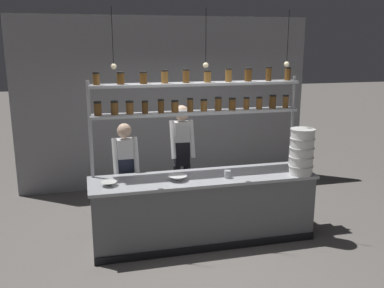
{
  "coord_description": "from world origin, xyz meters",
  "views": [
    {
      "loc": [
        -1.5,
        -5.26,
        2.68
      ],
      "look_at": [
        -0.11,
        0.2,
        1.33
      ],
      "focal_mm": 40.0,
      "sensor_mm": 36.0,
      "label": 1
    }
  ],
  "objects_px": {
    "spice_shelf_unit": "(197,102)",
    "serving_cup_front": "(227,174)",
    "prep_bowl_near_left": "(109,184)",
    "chef_left": "(126,171)",
    "prep_bowl_center_front": "(178,178)",
    "container_stack": "(302,152)",
    "chef_center": "(182,154)"
  },
  "relations": [
    {
      "from": "chef_center",
      "to": "prep_bowl_near_left",
      "type": "bearing_deg",
      "value": -138.79
    },
    {
      "from": "spice_shelf_unit",
      "to": "prep_bowl_near_left",
      "type": "distance_m",
      "value": 1.61
    },
    {
      "from": "spice_shelf_unit",
      "to": "chef_left",
      "type": "bearing_deg",
      "value": 166.0
    },
    {
      "from": "prep_bowl_center_front",
      "to": "chef_left",
      "type": "bearing_deg",
      "value": 132.49
    },
    {
      "from": "chef_left",
      "to": "prep_bowl_center_front",
      "type": "relative_size",
      "value": 6.41
    },
    {
      "from": "chef_center",
      "to": "prep_bowl_near_left",
      "type": "distance_m",
      "value": 1.46
    },
    {
      "from": "container_stack",
      "to": "chef_center",
      "type": "bearing_deg",
      "value": 143.2
    },
    {
      "from": "chef_left",
      "to": "prep_bowl_center_front",
      "type": "distance_m",
      "value": 0.9
    },
    {
      "from": "chef_left",
      "to": "prep_bowl_center_front",
      "type": "xyz_separation_m",
      "value": [
        0.61,
        -0.66,
        0.05
      ]
    },
    {
      "from": "chef_center",
      "to": "prep_bowl_center_front",
      "type": "relative_size",
      "value": 7.16
    },
    {
      "from": "spice_shelf_unit",
      "to": "serving_cup_front",
      "type": "relative_size",
      "value": 29.07
    },
    {
      "from": "chef_left",
      "to": "spice_shelf_unit",
      "type": "bearing_deg",
      "value": -15.03
    },
    {
      "from": "chef_center",
      "to": "serving_cup_front",
      "type": "height_order",
      "value": "chef_center"
    },
    {
      "from": "container_stack",
      "to": "prep_bowl_center_front",
      "type": "distance_m",
      "value": 1.71
    },
    {
      "from": "spice_shelf_unit",
      "to": "prep_bowl_center_front",
      "type": "relative_size",
      "value": 11.83
    },
    {
      "from": "spice_shelf_unit",
      "to": "prep_bowl_center_front",
      "type": "bearing_deg",
      "value": -131.34
    },
    {
      "from": "prep_bowl_near_left",
      "to": "prep_bowl_center_front",
      "type": "relative_size",
      "value": 0.82
    },
    {
      "from": "chef_center",
      "to": "spice_shelf_unit",
      "type": "bearing_deg",
      "value": -75.59
    },
    {
      "from": "chef_center",
      "to": "serving_cup_front",
      "type": "bearing_deg",
      "value": -64.71
    },
    {
      "from": "chef_left",
      "to": "container_stack",
      "type": "xyz_separation_m",
      "value": [
        2.29,
        -0.81,
        0.34
      ]
    },
    {
      "from": "chef_left",
      "to": "serving_cup_front",
      "type": "distance_m",
      "value": 1.46
    },
    {
      "from": "container_stack",
      "to": "prep_bowl_near_left",
      "type": "distance_m",
      "value": 2.58
    },
    {
      "from": "container_stack",
      "to": "prep_bowl_near_left",
      "type": "relative_size",
      "value": 3.12
    },
    {
      "from": "prep_bowl_center_front",
      "to": "chef_center",
      "type": "bearing_deg",
      "value": 73.69
    },
    {
      "from": "chef_left",
      "to": "prep_bowl_near_left",
      "type": "distance_m",
      "value": 0.71
    },
    {
      "from": "chef_left",
      "to": "serving_cup_front",
      "type": "relative_size",
      "value": 15.74
    },
    {
      "from": "chef_left",
      "to": "serving_cup_front",
      "type": "xyz_separation_m",
      "value": [
        1.27,
        -0.71,
        0.07
      ]
    },
    {
      "from": "spice_shelf_unit",
      "to": "prep_bowl_center_front",
      "type": "height_order",
      "value": "spice_shelf_unit"
    },
    {
      "from": "prep_bowl_center_front",
      "to": "serving_cup_front",
      "type": "distance_m",
      "value": 0.67
    },
    {
      "from": "chef_left",
      "to": "container_stack",
      "type": "height_order",
      "value": "chef_left"
    },
    {
      "from": "prep_bowl_near_left",
      "to": "prep_bowl_center_front",
      "type": "xyz_separation_m",
      "value": [
        0.88,
        -0.01,
        0.01
      ]
    },
    {
      "from": "prep_bowl_near_left",
      "to": "serving_cup_front",
      "type": "xyz_separation_m",
      "value": [
        1.54,
        -0.06,
        0.02
      ]
    }
  ]
}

